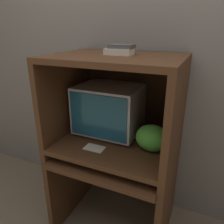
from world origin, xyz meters
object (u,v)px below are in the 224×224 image
crt_monitor (109,109)px  book_stack (120,50)px  mouse (134,163)px  keyboard (99,154)px  snack_bag (152,138)px

crt_monitor → book_stack: (0.12, -0.09, 0.44)m
mouse → book_stack: (-0.16, 0.12, 0.71)m
keyboard → book_stack: 0.73m
snack_bag → book_stack: bearing=170.4°
keyboard → crt_monitor: bearing=94.5°
snack_bag → keyboard: bearing=-169.1°
crt_monitor → mouse: bearing=-36.9°
snack_bag → crt_monitor: bearing=160.5°
crt_monitor → keyboard: size_ratio=1.07×
keyboard → mouse: size_ratio=6.31×
keyboard → mouse: (0.27, -0.01, 0.00)m
mouse → snack_bag: (0.09, 0.08, 0.17)m
snack_bag → book_stack: (-0.25, 0.04, 0.54)m
mouse → book_stack: 0.74m
mouse → book_stack: bearing=142.8°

